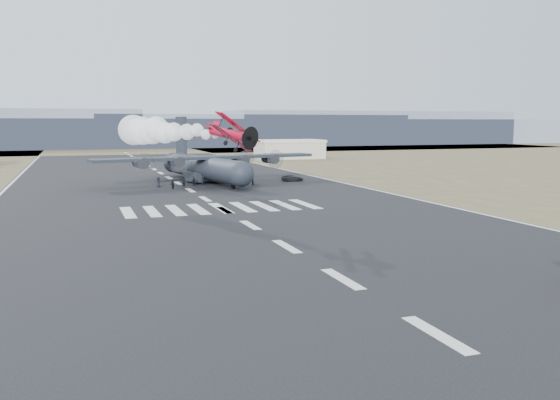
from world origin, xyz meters
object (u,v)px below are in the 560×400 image
transport_aircraft (204,166)px  crew_b (252,180)px  aerobatic_biplane (231,133)px  crew_a (184,182)px  crew_h (193,181)px  crew_c (203,181)px  support_vehicle (292,178)px  crew_f (173,185)px  hangar_right (289,149)px  crew_d (243,182)px  crew_e (158,182)px  crew_g (193,181)px

transport_aircraft → crew_b: size_ratio=23.92×
aerobatic_biplane → crew_a: (2.45, 43.19, -9.22)m
crew_h → crew_c: bearing=-162.1°
aerobatic_biplane → support_vehicle: aerobatic_biplane is taller
crew_f → aerobatic_biplane: bearing=-16.3°
hangar_right → crew_b: 80.82m
crew_c → crew_h: size_ratio=0.94×
support_vehicle → crew_c: size_ratio=2.71×
crew_d → crew_c: bearing=86.8°
crew_e → crew_g: 6.11m
transport_aircraft → crew_c: 5.28m
aerobatic_biplane → transport_aircraft: aerobatic_biplane is taller
aerobatic_biplane → crew_d: bearing=56.9°
aerobatic_biplane → crew_f: size_ratio=3.97×
support_vehicle → crew_b: crew_b is taller
crew_b → crew_f: crew_b is taller
aerobatic_biplane → crew_d: (12.48, 40.79, -9.36)m
hangar_right → transport_aircraft: transport_aircraft is taller
crew_b → crew_e: 16.62m
crew_c → crew_b: bearing=-56.1°
crew_e → crew_h: (6.23, 0.28, -0.06)m
transport_aircraft → crew_b: bearing=-57.0°
support_vehicle → crew_h: crew_h is taller
support_vehicle → crew_h: size_ratio=2.54×
crew_d → crew_a: bearing=116.2°
hangar_right → crew_b: hangar_right is taller
crew_b → crew_c: bearing=-74.5°
crew_c → support_vehicle: bearing=-31.7°
transport_aircraft → support_vehicle: transport_aircraft is taller
support_vehicle → crew_e: 26.10m
support_vehicle → crew_d: size_ratio=2.65×
crew_d → crew_e: bearing=112.2°
crew_b → crew_f: (-14.66, -2.19, -0.12)m
crew_g → support_vehicle: bearing=98.8°
crew_d → crew_g: 9.05m
aerobatic_biplane → crew_f: bearing=73.7°
hangar_right → crew_e: 87.45m
aerobatic_biplane → crew_a: bearing=70.7°
crew_a → crew_d: (10.03, -2.41, -0.14)m
transport_aircraft → crew_d: bearing=-75.1°
crew_a → crew_h: bearing=66.7°
crew_d → crew_g: (-8.03, 4.17, 0.09)m
crew_a → crew_c: 5.14m
crew_d → hangar_right: bearing=14.2°
hangar_right → crew_d: 84.15m
transport_aircraft → crew_d: 11.46m
crew_a → crew_h: crew_a is taller
crew_a → crew_d: bearing=5.6°
crew_g → crew_a: bearing=-47.9°
support_vehicle → crew_e: bearing=107.9°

